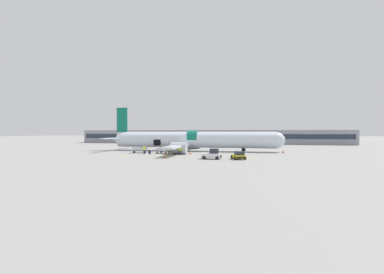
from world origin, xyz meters
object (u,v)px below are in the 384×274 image
object	(u,v)px
baggage_tug_mid	(239,156)
suitcase_on_tarmac_spare	(150,152)
baggage_tug_lead	(212,155)
baggage_cart_queued	(140,150)
ground_crew_driver	(163,149)
ground_crew_supervisor	(144,150)
ground_crew_loader_a	(179,150)
suitcase_on_tarmac_upright	(166,153)
airplane	(191,140)
baggage_cart_loading	(163,151)
ground_crew_loader_b	(169,150)

from	to	relation	value
baggage_tug_mid	suitcase_on_tarmac_spare	size ratio (longest dim) A/B	4.40
baggage_tug_lead	baggage_cart_queued	world-z (taller)	baggage_tug_lead
ground_crew_driver	ground_crew_supervisor	bearing A→B (deg)	-115.00
ground_crew_loader_a	ground_crew_driver	bearing A→B (deg)	135.41
suitcase_on_tarmac_upright	airplane	bearing A→B (deg)	72.41
baggage_cart_queued	ground_crew_loader_a	bearing A→B (deg)	-17.29
baggage_cart_queued	baggage_tug_lead	bearing A→B (deg)	-28.39
airplane	baggage_cart_loading	xyz separation A→B (m)	(-4.43, -7.50, -2.03)
baggage_tug_mid	baggage_cart_queued	xyz separation A→B (m)	(-20.72, 8.41, -0.01)
suitcase_on_tarmac_upright	suitcase_on_tarmac_spare	distance (m)	3.75
baggage_tug_lead	ground_crew_loader_a	distance (m)	9.18
airplane	baggage_tug_lead	bearing A→B (deg)	-67.15
airplane	ground_crew_loader_b	xyz separation A→B (m)	(-2.33, -10.12, -1.68)
ground_crew_loader_a	baggage_cart_queued	bearing A→B (deg)	162.71
ground_crew_loader_a	airplane	bearing A→B (deg)	87.82
suitcase_on_tarmac_upright	ground_crew_supervisor	bearing A→B (deg)	-179.64
baggage_cart_queued	ground_crew_supervisor	size ratio (longest dim) A/B	2.33
suitcase_on_tarmac_spare	suitcase_on_tarmac_upright	bearing A→B (deg)	-10.24
baggage_tug_mid	baggage_cart_queued	size ratio (longest dim) A/B	0.79
ground_crew_loader_b	airplane	bearing A→B (deg)	77.03
ground_crew_supervisor	airplane	bearing A→B (deg)	51.72
ground_crew_supervisor	suitcase_on_tarmac_upright	size ratio (longest dim) A/B	2.27
ground_crew_loader_b	ground_crew_driver	bearing A→B (deg)	120.02
airplane	ground_crew_driver	xyz separation A→B (m)	(-5.39, -4.83, -1.77)
baggage_cart_queued	ground_crew_loader_a	xyz separation A→B (m)	(9.43, -2.93, 0.30)
baggage_cart_queued	ground_crew_driver	world-z (taller)	ground_crew_driver
ground_crew_loader_a	ground_crew_supervisor	size ratio (longest dim) A/B	0.97
baggage_cart_loading	ground_crew_supervisor	size ratio (longest dim) A/B	2.28
ground_crew_supervisor	suitcase_on_tarmac_upright	xyz separation A→B (m)	(4.60, 0.03, -0.58)
ground_crew_driver	suitcase_on_tarmac_upright	bearing A→B (deg)	-64.56
ground_crew_loader_a	ground_crew_supervisor	xyz separation A→B (m)	(-7.30, 0.05, 0.03)
ground_crew_loader_b	ground_crew_supervisor	xyz separation A→B (m)	(-5.34, 0.40, 0.01)
baggage_cart_queued	ground_crew_driver	xyz separation A→B (m)	(4.41, 2.01, 0.23)
ground_crew_loader_a	ground_crew_driver	world-z (taller)	ground_crew_loader_a
suitcase_on_tarmac_spare	airplane	bearing A→B (deg)	53.13
baggage_tug_lead	baggage_tug_mid	bearing A→B (deg)	6.15
baggage_tug_lead	suitcase_on_tarmac_upright	xyz separation A→B (m)	(-9.69, 6.02, -0.40)
ground_crew_loader_a	ground_crew_supervisor	distance (m)	7.30
baggage_cart_queued	ground_crew_driver	bearing A→B (deg)	24.51
suitcase_on_tarmac_spare	baggage_tug_lead	bearing A→B (deg)	-26.54
baggage_cart_queued	ground_crew_loader_a	world-z (taller)	ground_crew_loader_a
baggage_tug_lead	suitcase_on_tarmac_upright	size ratio (longest dim) A/B	4.29
baggage_tug_mid	baggage_cart_queued	distance (m)	22.36
ground_crew_supervisor	baggage_tug_lead	bearing A→B (deg)	-22.74
airplane	suitcase_on_tarmac_upright	xyz separation A→B (m)	(-3.07, -9.69, -2.25)
ground_crew_supervisor	baggage_cart_loading	bearing A→B (deg)	34.44
baggage_tug_mid	ground_crew_supervisor	size ratio (longest dim) A/B	1.85
ground_crew_driver	airplane	bearing A→B (deg)	41.84
baggage_cart_loading	ground_crew_loader_b	xyz separation A→B (m)	(2.10, -2.62, 0.35)
suitcase_on_tarmac_spare	ground_crew_loader_a	bearing A→B (deg)	-6.65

